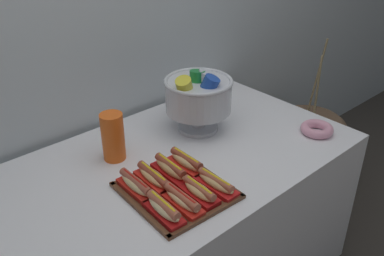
{
  "coord_description": "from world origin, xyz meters",
  "views": [
    {
      "loc": [
        -0.9,
        -1.1,
        1.68
      ],
      "look_at": [
        0.09,
        0.01,
        0.85
      ],
      "focal_mm": 39.87,
      "sensor_mm": 36.0,
      "label": 1
    }
  ],
  "objects_px": {
    "hot_dog_2": "(199,191)",
    "hot_dog_4": "(136,185)",
    "floor_vase": "(305,153)",
    "hot_dog_6": "(170,169)",
    "cup_stack": "(113,137)",
    "donut": "(317,129)",
    "serving_tray": "(176,191)",
    "hot_dog_5": "(154,178)",
    "hot_dog_0": "(164,209)",
    "hot_dog_7": "(186,162)",
    "buffet_table": "(178,225)",
    "punch_bowl": "(198,95)",
    "hot_dog_3": "(216,183)",
    "hot_dog_1": "(182,200)"
  },
  "relations": [
    {
      "from": "hot_dog_4",
      "to": "cup_stack",
      "type": "relative_size",
      "value": 0.91
    },
    {
      "from": "hot_dog_1",
      "to": "hot_dog_7",
      "type": "bearing_deg",
      "value": 44.97
    },
    {
      "from": "hot_dog_2",
      "to": "donut",
      "type": "relative_size",
      "value": 1.11
    },
    {
      "from": "hot_dog_6",
      "to": "cup_stack",
      "type": "relative_size",
      "value": 0.94
    },
    {
      "from": "hot_dog_3",
      "to": "hot_dog_5",
      "type": "height_order",
      "value": "same"
    },
    {
      "from": "hot_dog_6",
      "to": "hot_dog_7",
      "type": "xyz_separation_m",
      "value": [
        0.07,
        -0.0,
        -0.0
      ]
    },
    {
      "from": "hot_dog_6",
      "to": "hot_dog_7",
      "type": "relative_size",
      "value": 1.06
    },
    {
      "from": "buffet_table",
      "to": "hot_dog_1",
      "type": "relative_size",
      "value": 8.45
    },
    {
      "from": "hot_dog_1",
      "to": "hot_dog_6",
      "type": "relative_size",
      "value": 0.95
    },
    {
      "from": "hot_dog_7",
      "to": "donut",
      "type": "xyz_separation_m",
      "value": [
        0.61,
        -0.17,
        -0.02
      ]
    },
    {
      "from": "buffet_table",
      "to": "hot_dog_5",
      "type": "distance_m",
      "value": 0.43
    },
    {
      "from": "hot_dog_2",
      "to": "donut",
      "type": "bearing_deg",
      "value": -0.54
    },
    {
      "from": "serving_tray",
      "to": "hot_dog_4",
      "type": "relative_size",
      "value": 2.12
    },
    {
      "from": "hot_dog_3",
      "to": "donut",
      "type": "relative_size",
      "value": 1.25
    },
    {
      "from": "hot_dog_0",
      "to": "hot_dog_4",
      "type": "bearing_deg",
      "value": 87.25
    },
    {
      "from": "serving_tray",
      "to": "hot_dog_5",
      "type": "xyz_separation_m",
      "value": [
        -0.03,
        0.08,
        0.03
      ]
    },
    {
      "from": "cup_stack",
      "to": "donut",
      "type": "height_order",
      "value": "cup_stack"
    },
    {
      "from": "cup_stack",
      "to": "hot_dog_2",
      "type": "bearing_deg",
      "value": -79.93
    },
    {
      "from": "hot_dog_2",
      "to": "hot_dog_5",
      "type": "bearing_deg",
      "value": 111.69
    },
    {
      "from": "floor_vase",
      "to": "hot_dog_3",
      "type": "xyz_separation_m",
      "value": [
        -1.17,
        -0.37,
        0.55
      ]
    },
    {
      "from": "hot_dog_1",
      "to": "buffet_table",
      "type": "bearing_deg",
      "value": 53.32
    },
    {
      "from": "hot_dog_2",
      "to": "donut",
      "type": "distance_m",
      "value": 0.69
    },
    {
      "from": "hot_dog_5",
      "to": "hot_dog_6",
      "type": "xyz_separation_m",
      "value": [
        0.07,
        -0.0,
        0.0
      ]
    },
    {
      "from": "hot_dog_0",
      "to": "cup_stack",
      "type": "distance_m",
      "value": 0.42
    },
    {
      "from": "hot_dog_4",
      "to": "serving_tray",
      "type": "bearing_deg",
      "value": -39.01
    },
    {
      "from": "hot_dog_2",
      "to": "hot_dog_0",
      "type": "bearing_deg",
      "value": 177.25
    },
    {
      "from": "hot_dog_2",
      "to": "hot_dog_4",
      "type": "bearing_deg",
      "value": 129.52
    },
    {
      "from": "hot_dog_2",
      "to": "cup_stack",
      "type": "distance_m",
      "value": 0.42
    },
    {
      "from": "floor_vase",
      "to": "hot_dog_1",
      "type": "relative_size",
      "value": 5.49
    },
    {
      "from": "serving_tray",
      "to": "buffet_table",
      "type": "bearing_deg",
      "value": 49.45
    },
    {
      "from": "hot_dog_6",
      "to": "cup_stack",
      "type": "bearing_deg",
      "value": 108.12
    },
    {
      "from": "serving_tray",
      "to": "hot_dog_6",
      "type": "height_order",
      "value": "hot_dog_6"
    },
    {
      "from": "floor_vase",
      "to": "hot_dog_4",
      "type": "height_order",
      "value": "floor_vase"
    },
    {
      "from": "buffet_table",
      "to": "hot_dog_6",
      "type": "bearing_deg",
      "value": -139.52
    },
    {
      "from": "hot_dog_3",
      "to": "cup_stack",
      "type": "bearing_deg",
      "value": 109.58
    },
    {
      "from": "serving_tray",
      "to": "hot_dog_3",
      "type": "bearing_deg",
      "value": -39.01
    },
    {
      "from": "hot_dog_2",
      "to": "serving_tray",
      "type": "bearing_deg",
      "value": 111.69
    },
    {
      "from": "buffet_table",
      "to": "hot_dog_7",
      "type": "distance_m",
      "value": 0.4
    },
    {
      "from": "hot_dog_5",
      "to": "hot_dog_2",
      "type": "bearing_deg",
      "value": -68.31
    },
    {
      "from": "hot_dog_6",
      "to": "hot_dog_3",
      "type": "bearing_deg",
      "value": -68.31
    },
    {
      "from": "hot_dog_0",
      "to": "hot_dog_6",
      "type": "height_order",
      "value": "same"
    },
    {
      "from": "floor_vase",
      "to": "hot_dog_5",
      "type": "height_order",
      "value": "floor_vase"
    },
    {
      "from": "buffet_table",
      "to": "punch_bowl",
      "type": "distance_m",
      "value": 0.58
    },
    {
      "from": "buffet_table",
      "to": "hot_dog_2",
      "type": "relative_size",
      "value": 9.37
    },
    {
      "from": "hot_dog_7",
      "to": "punch_bowl",
      "type": "bearing_deg",
      "value": 39.54
    },
    {
      "from": "serving_tray",
      "to": "hot_dog_5",
      "type": "relative_size",
      "value": 2.07
    },
    {
      "from": "hot_dog_0",
      "to": "hot_dog_7",
      "type": "xyz_separation_m",
      "value": [
        0.23,
        0.15,
        -0.0
      ]
    },
    {
      "from": "floor_vase",
      "to": "hot_dog_6",
      "type": "height_order",
      "value": "floor_vase"
    },
    {
      "from": "hot_dog_4",
      "to": "floor_vase",
      "type": "bearing_deg",
      "value": 7.8
    },
    {
      "from": "buffet_table",
      "to": "hot_dog_4",
      "type": "height_order",
      "value": "hot_dog_4"
    }
  ]
}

